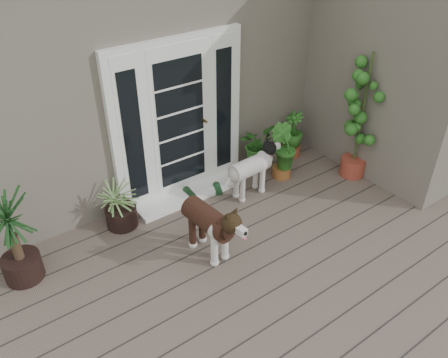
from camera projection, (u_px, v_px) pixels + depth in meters
deck at (302, 277)px, 5.10m from camera, size 6.20×4.60×0.12m
house_main at (121, 49)px, 7.14m from camera, size 7.40×4.00×3.10m
house_wing at (405, 68)px, 6.44m from camera, size 1.60×2.40×3.10m
door_unit at (179, 120)px, 5.86m from camera, size 1.90×0.14×2.15m
door_step at (191, 194)px, 6.31m from camera, size 1.60×0.40×0.05m
brindle_dog at (208, 228)px, 5.15m from camera, size 0.46×0.91×0.73m
white_dog at (250, 174)px, 6.16m from camera, size 0.80×0.38×0.65m
spider_plant at (120, 202)px, 5.59m from camera, size 0.86×0.86×0.70m
yucca at (13, 237)px, 4.72m from camera, size 0.98×0.98×1.14m
herb_a at (256, 151)px, 6.71m from camera, size 0.66×0.66×0.64m
herb_b at (283, 158)px, 6.55m from camera, size 0.55×0.55×0.61m
herb_c at (292, 138)px, 7.07m from camera, size 0.39×0.39×0.60m
sapling at (362, 116)px, 6.24m from camera, size 0.58×0.58×1.91m
clog_left at (189, 193)px, 6.29m from camera, size 0.14×0.28×0.08m
clog_right at (218, 189)px, 6.38m from camera, size 0.21×0.29×0.08m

